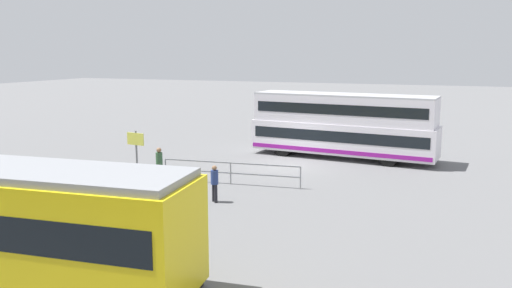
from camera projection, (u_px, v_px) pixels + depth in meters
ground_plane at (287, 166)px, 28.67m from camera, size 160.00×160.00×0.00m
double_decker_bus at (343, 126)px, 30.48m from camera, size 11.17×3.50×3.85m
pedestrian_near_railing at (159, 163)px, 24.43m from camera, size 0.34×0.36×1.80m
pedestrian_crossing at (215, 181)px, 21.54m from camera, size 0.45×0.45×1.59m
pedestrian_railing at (231, 169)px, 24.52m from camera, size 6.83×0.79×1.08m
info_sign at (136, 146)px, 25.32m from camera, size 1.02×0.17×2.45m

